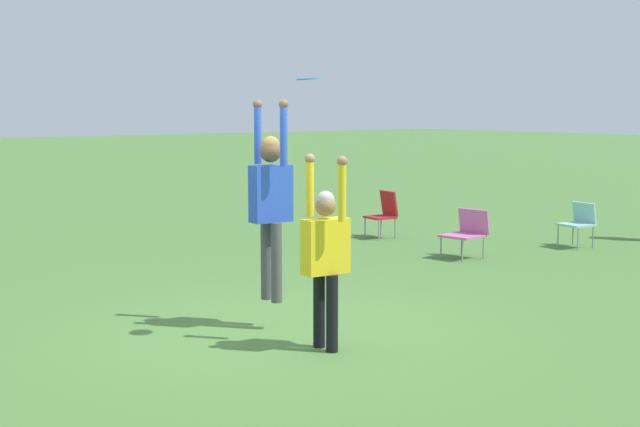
# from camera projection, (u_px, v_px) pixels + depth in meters

# --- Properties ---
(ground_plane) EXTENTS (120.00, 120.00, 0.00)m
(ground_plane) POSITION_uv_depth(u_px,v_px,m) (278.00, 331.00, 9.65)
(ground_plane) COLOR #4C7A38
(person_jumping) EXTENTS (0.60, 0.46, 2.20)m
(person_jumping) POSITION_uv_depth(u_px,v_px,m) (271.00, 194.00, 9.65)
(person_jumping) COLOR #4C4C51
(person_jumping) RESTS_ON ground_plane
(person_defending) EXTENTS (0.62, 0.48, 1.96)m
(person_defending) POSITION_uv_depth(u_px,v_px,m) (326.00, 249.00, 8.81)
(person_defending) COLOR black
(person_defending) RESTS_ON ground_plane
(frisbee) EXTENTS (0.25, 0.25, 0.03)m
(frisbee) POSITION_uv_depth(u_px,v_px,m) (309.00, 79.00, 8.85)
(frisbee) COLOR #2D9EDB
(camping_chair_0) EXTENTS (0.53, 0.57, 0.77)m
(camping_chair_0) POSITION_uv_depth(u_px,v_px,m) (579.00, 221.00, 15.32)
(camping_chair_0) COLOR gray
(camping_chair_0) RESTS_ON ground_plane
(camping_chair_1) EXTENTS (0.51, 0.56, 0.86)m
(camping_chair_1) POSITION_uv_depth(u_px,v_px,m) (384.00, 211.00, 16.43)
(camping_chair_1) COLOR gray
(camping_chair_1) RESTS_ON ground_plane
(camping_chair_2) EXTENTS (0.63, 0.67, 0.78)m
(camping_chair_2) POSITION_uv_depth(u_px,v_px,m) (467.00, 230.00, 14.26)
(camping_chair_2) COLOR gray
(camping_chair_2) RESTS_ON ground_plane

